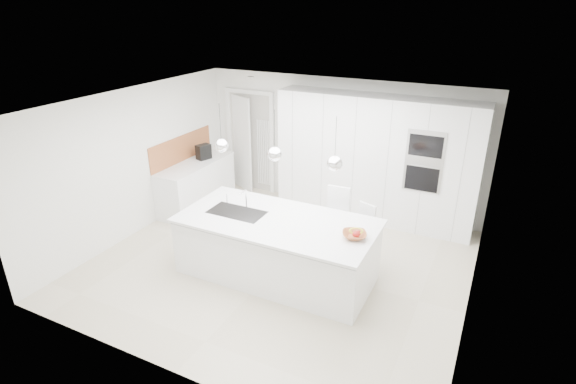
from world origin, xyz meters
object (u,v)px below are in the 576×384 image
at_px(island_base, 276,250).
at_px(bar_stool_left, 334,224).
at_px(bar_stool_right, 363,236).
at_px(espresso_machine, 204,152).
at_px(fruit_bowl, 354,235).

bearing_deg(island_base, bar_stool_left, 57.05).
relative_size(bar_stool_left, bar_stool_right, 1.19).
bearing_deg(espresso_machine, bar_stool_right, 3.91).
xyz_separation_m(island_base, fruit_bowl, (1.16, 0.03, 0.51)).
xyz_separation_m(fruit_bowl, bar_stool_left, (-0.59, 0.84, -0.37)).
bearing_deg(bar_stool_left, island_base, -127.27).
distance_m(bar_stool_left, bar_stool_right, 0.49).
bearing_deg(island_base, espresso_machine, 144.97).
relative_size(island_base, espresso_machine, 9.62).
bearing_deg(bar_stool_right, island_base, -120.20).
xyz_separation_m(fruit_bowl, espresso_machine, (-3.69, 1.74, 0.11)).
relative_size(fruit_bowl, bar_stool_right, 0.33).
height_order(island_base, bar_stool_left, bar_stool_left).
height_order(fruit_bowl, espresso_machine, espresso_machine).
distance_m(fruit_bowl, bar_stool_left, 1.09).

